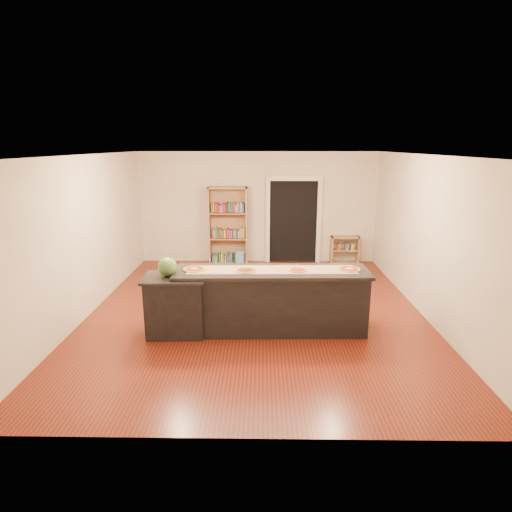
{
  "coord_description": "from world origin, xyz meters",
  "views": [
    {
      "loc": [
        0.12,
        -7.32,
        2.98
      ],
      "look_at": [
        0.0,
        0.2,
        1.0
      ],
      "focal_mm": 30.0,
      "sensor_mm": 36.0,
      "label": 1
    }
  ],
  "objects_px": {
    "low_shelf": "(344,250)",
    "waste_bin": "(240,258)",
    "side_counter": "(176,305)",
    "watermelon": "(167,267)",
    "kitchen_island": "(271,300)",
    "bookshelf": "(228,226)"
  },
  "relations": [
    {
      "from": "kitchen_island",
      "to": "bookshelf",
      "type": "relative_size",
      "value": 1.59
    },
    {
      "from": "bookshelf",
      "to": "low_shelf",
      "type": "height_order",
      "value": "bookshelf"
    },
    {
      "from": "side_counter",
      "to": "watermelon",
      "type": "height_order",
      "value": "watermelon"
    },
    {
      "from": "kitchen_island",
      "to": "bookshelf",
      "type": "xyz_separation_m",
      "value": [
        -1.02,
        4.05,
        0.46
      ]
    },
    {
      "from": "waste_bin",
      "to": "watermelon",
      "type": "relative_size",
      "value": 1.16
    },
    {
      "from": "low_shelf",
      "to": "waste_bin",
      "type": "relative_size",
      "value": 2.05
    },
    {
      "from": "kitchen_island",
      "to": "watermelon",
      "type": "bearing_deg",
      "value": -176.07
    },
    {
      "from": "low_shelf",
      "to": "waste_bin",
      "type": "height_order",
      "value": "low_shelf"
    },
    {
      "from": "kitchen_island",
      "to": "bookshelf",
      "type": "bearing_deg",
      "value": 102.75
    },
    {
      "from": "kitchen_island",
      "to": "watermelon",
      "type": "height_order",
      "value": "watermelon"
    },
    {
      "from": "low_shelf",
      "to": "kitchen_island",
      "type": "bearing_deg",
      "value": -115.53
    },
    {
      "from": "side_counter",
      "to": "low_shelf",
      "type": "height_order",
      "value": "side_counter"
    },
    {
      "from": "kitchen_island",
      "to": "waste_bin",
      "type": "bearing_deg",
      "value": 99.12
    },
    {
      "from": "side_counter",
      "to": "low_shelf",
      "type": "bearing_deg",
      "value": 48.9
    },
    {
      "from": "waste_bin",
      "to": "side_counter",
      "type": "bearing_deg",
      "value": -100.96
    },
    {
      "from": "side_counter",
      "to": "kitchen_island",
      "type": "bearing_deg",
      "value": 4.51
    },
    {
      "from": "bookshelf",
      "to": "watermelon",
      "type": "bearing_deg",
      "value": -98.36
    },
    {
      "from": "side_counter",
      "to": "watermelon",
      "type": "relative_size",
      "value": 3.27
    },
    {
      "from": "kitchen_island",
      "to": "low_shelf",
      "type": "height_order",
      "value": "kitchen_island"
    },
    {
      "from": "side_counter",
      "to": "waste_bin",
      "type": "height_order",
      "value": "side_counter"
    },
    {
      "from": "kitchen_island",
      "to": "waste_bin",
      "type": "xyz_separation_m",
      "value": [
        -0.73,
        3.94,
        -0.34
      ]
    },
    {
      "from": "side_counter",
      "to": "watermelon",
      "type": "bearing_deg",
      "value": 169.28
    }
  ]
}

